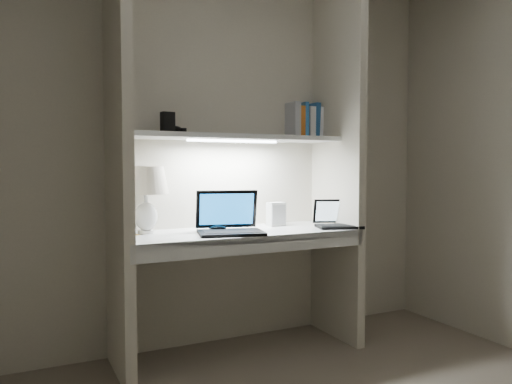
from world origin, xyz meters
TOP-DOWN VIEW (x-y plane):
  - back_wall at (0.00, 1.50)m, footprint 3.20×0.01m
  - alcove_panel_left at (-0.73, 1.23)m, footprint 0.06×0.55m
  - alcove_panel_right at (0.73, 1.23)m, footprint 0.06×0.55m
  - desk at (0.00, 1.23)m, footprint 1.40×0.55m
  - desk_apron at (0.00, 0.96)m, footprint 1.46×0.03m
  - shelf at (0.00, 1.32)m, footprint 1.40×0.36m
  - strip_light at (0.00, 1.32)m, footprint 0.60×0.04m
  - table_lamp at (-0.55, 1.36)m, footprint 0.27×0.27m
  - laptop_main at (-0.10, 1.16)m, footprint 0.44×0.40m
  - laptop_netbook at (0.65, 1.11)m, footprint 0.34×0.32m
  - speaker at (0.32, 1.35)m, footprint 0.11×0.08m
  - mouse at (-0.14, 1.25)m, footprint 0.12×0.09m
  - cable_coil at (-0.06, 1.18)m, footprint 0.10×0.10m
  - sticky_note at (-0.64, 1.33)m, footprint 0.09×0.09m
  - book_row at (0.59, 1.43)m, footprint 0.23×0.16m
  - shelf_box at (-0.41, 1.37)m, footprint 0.08×0.06m
  - shelf_gadget at (-0.37, 1.40)m, footprint 0.14×0.11m

SIDE VIEW (x-z plane):
  - desk_apron at x=0.00m, z-range 0.67..0.77m
  - desk at x=0.00m, z-range 0.73..0.77m
  - sticky_note at x=-0.64m, z-range 0.77..0.77m
  - cable_coil at x=-0.06m, z-range 0.77..0.78m
  - mouse at x=-0.14m, z-range 0.77..0.81m
  - laptop_netbook at x=0.65m, z-range 0.72..0.90m
  - laptop_main at x=-0.10m, z-range 0.70..0.95m
  - speaker at x=0.32m, z-range 0.77..0.93m
  - table_lamp at x=-0.55m, z-range 0.84..1.24m
  - back_wall at x=0.00m, z-range 0.00..2.50m
  - alcove_panel_left at x=-0.73m, z-range 0.00..2.50m
  - alcove_panel_right at x=0.73m, z-range 0.00..2.50m
  - strip_light at x=0.00m, z-range 1.32..1.34m
  - shelf at x=0.00m, z-range 1.34..1.36m
  - shelf_gadget at x=-0.37m, z-range 1.37..1.42m
  - shelf_box at x=-0.41m, z-range 1.36..1.49m
  - book_row at x=0.59m, z-range 1.36..1.60m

